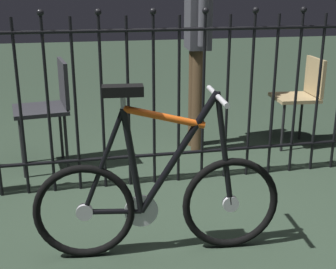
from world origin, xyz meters
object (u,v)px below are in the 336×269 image
at_px(bicycle, 158,197).
at_px(chair_charcoal, 50,102).
at_px(person_visitor, 198,26).
at_px(chair_tan, 302,92).

bearing_deg(bicycle, chair_charcoal, 113.03).
xyz_separation_m(bicycle, person_visitor, (0.63, 1.58, 0.74)).
height_order(chair_charcoal, person_visitor, person_visitor).
distance_m(bicycle, person_visitor, 1.85).
relative_size(bicycle, chair_charcoal, 1.54).
bearing_deg(bicycle, chair_tan, 42.98).
height_order(bicycle, chair_tan, bicycle).
height_order(bicycle, person_visitor, person_visitor).
xyz_separation_m(chair_charcoal, chair_tan, (2.17, 0.08, -0.04)).
bearing_deg(chair_charcoal, chair_tan, 2.09).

